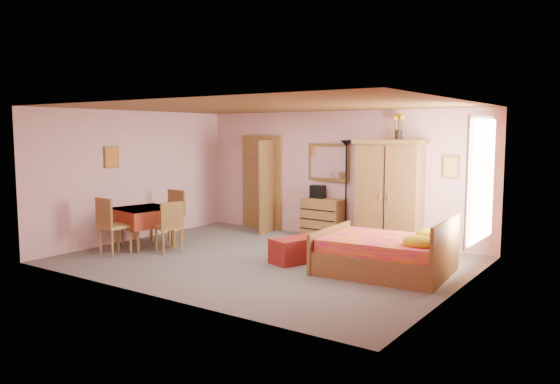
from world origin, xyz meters
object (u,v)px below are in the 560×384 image
Objects in this scene: chest_of_drawers at (323,218)px; bench at (306,249)px; sunflower_vase at (399,126)px; chair_north at (169,216)px; wardrobe at (390,194)px; chair_west at (126,220)px; chair_east at (169,226)px; chair_south at (115,226)px; dining_table at (145,227)px; bed at (384,244)px; wall_mirror at (329,162)px; stereo at (318,192)px; floor_lamp at (346,190)px.

chest_of_drawers reaches higher than bench.
sunflower_vase is 0.49× the size of chair_north.
wardrobe reaches higher than chair_west.
bench is 2.58m from chair_east.
dining_table is at bearing 96.76° from chair_south.
chair_east is at bearing -161.22° from bench.
chair_south reaches higher than bed.
chair_north is (-3.96, -2.07, -1.78)m from sunflower_vase.
wall_mirror is 0.97× the size of dining_table.
stereo is at bearing 149.67° from chair_west.
dining_table is 1.01× the size of chair_north.
sunflower_vase reaches higher than chair_south.
chest_of_drawers is at bearing -166.96° from floor_lamp.
chair_south reaches higher than chair_north.
chair_west is (-4.45, -2.54, -0.58)m from wardrobe.
chair_north is at bearing -156.54° from wardrobe.
dining_table is 1.17× the size of chair_west.
chest_of_drawers is at bearing 112.28° from bench.
dining_table is (-3.11, -0.79, 0.17)m from bench.
stereo is 0.23× the size of bench.
bed reaches higher than chair_west.
bed is 2.23× the size of chair_west.
chest_of_drawers is 0.43× the size of floor_lamp.
sunflower_vase is at bearing 3.01° from chest_of_drawers.
sunflower_vase reaches higher than stereo.
chest_of_drawers is at bearing 49.17° from dining_table.
chair_east reaches higher than bench.
chair_west is (-2.96, -2.62, 0.03)m from chest_of_drawers.
chest_of_drawers is at bearing -85.79° from wall_mirror.
bed is at bearing 114.27° from chair_west.
wardrobe is (1.65, -0.13, 0.07)m from stereo.
bench is at bearing 176.75° from bed.
chair_north is (-2.21, -2.08, -0.44)m from stereo.
chair_east reaches higher than dining_table.
chair_west is (-4.55, -2.66, -1.85)m from sunflower_vase.
dining_table is at bearing -165.75° from bench.
wall_mirror is 3.23m from bed.
floor_lamp is at bearing 14.69° from chest_of_drawers.
dining_table is (-2.80, -2.81, -0.63)m from floor_lamp.
bed is (2.36, -1.93, -0.50)m from stereo.
wardrobe is at bearing -27.09° from chair_east.
bench is (0.94, -1.95, -0.74)m from stereo.
dining_table reaches higher than bench.
bed is 4.76m from chair_south.
sunflower_vase is at bearing 67.37° from bench.
wardrobe is at bearing 135.82° from chair_west.
bench is at bearing -64.39° from stereo.
wall_mirror is 3.45× the size of stereo.
stereo reaches higher than dining_table.
chair_south is at bearing -128.21° from floor_lamp.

